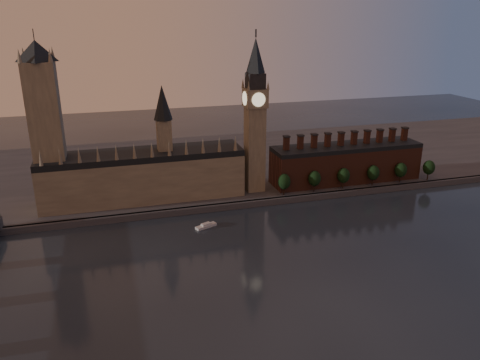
{
  "coord_description": "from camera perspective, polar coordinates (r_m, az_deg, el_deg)",
  "views": [
    {
      "loc": [
        -84.7,
        -181.56,
        118.98
      ],
      "look_at": [
        -16.26,
        55.0,
        32.14
      ],
      "focal_mm": 35.0,
      "sensor_mm": 36.0,
      "label": 1
    }
  ],
  "objects": [
    {
      "name": "embankment_tree_2",
      "position": [
        334.05,
        12.51,
        0.53
      ],
      "size": [
        8.6,
        8.6,
        14.88
      ],
      "color": "black",
      "rests_on": "north_bank"
    },
    {
      "name": "embankment_tree_0",
      "position": [
        315.63,
        5.4,
        -0.2
      ],
      "size": [
        8.6,
        8.6,
        14.88
      ],
      "color": "black",
      "rests_on": "north_bank"
    },
    {
      "name": "palace_of_westminster",
      "position": [
        312.71,
        -11.61,
        0.87
      ],
      "size": [
        130.0,
        30.3,
        74.0
      ],
      "color": "gray",
      "rests_on": "north_bank"
    },
    {
      "name": "ground",
      "position": [
        233.01,
        7.78,
        -11.48
      ],
      "size": [
        900.0,
        900.0,
        0.0
      ],
      "primitive_type": "plane",
      "color": "black",
      "rests_on": "ground"
    },
    {
      "name": "embankment_tree_5",
      "position": [
        370.45,
        22.03,
        1.42
      ],
      "size": [
        8.6,
        8.6,
        14.88
      ],
      "color": "black",
      "rests_on": "north_bank"
    },
    {
      "name": "embankment_tree_3",
      "position": [
        345.26,
        15.94,
        0.86
      ],
      "size": [
        8.6,
        8.6,
        14.88
      ],
      "color": "black",
      "rests_on": "north_bank"
    },
    {
      "name": "big_ben",
      "position": [
        312.8,
        1.84,
        7.95
      ],
      "size": [
        15.0,
        15.0,
        107.0
      ],
      "color": "gray",
      "rests_on": "north_bank"
    },
    {
      "name": "chimney_block",
      "position": [
        349.82,
        12.76,
        2.12
      ],
      "size": [
        110.0,
        25.0,
        37.0
      ],
      "color": "#5A2F22",
      "rests_on": "north_bank"
    },
    {
      "name": "victoria_tower",
      "position": [
        304.6,
        -22.61,
        6.6
      ],
      "size": [
        24.0,
        24.0,
        108.0
      ],
      "color": "gray",
      "rests_on": "north_bank"
    },
    {
      "name": "embankment_tree_4",
      "position": [
        357.3,
        19.01,
        1.16
      ],
      "size": [
        8.6,
        8.6,
        14.88
      ],
      "color": "black",
      "rests_on": "north_bank"
    },
    {
      "name": "river_boat",
      "position": [
        279.63,
        -4.17,
        -5.58
      ],
      "size": [
        13.68,
        8.49,
        2.65
      ],
      "rotation": [
        0.0,
        0.0,
        0.39
      ],
      "color": "silver",
      "rests_on": "ground"
    },
    {
      "name": "embankment_tree_1",
      "position": [
        324.17,
        9.08,
        0.18
      ],
      "size": [
        8.6,
        8.6,
        14.88
      ],
      "color": "black",
      "rests_on": "north_bank"
    },
    {
      "name": "north_bank",
      "position": [
        387.53,
        -2.75,
        1.83
      ],
      "size": [
        900.0,
        182.0,
        4.0
      ],
      "color": "#47474C",
      "rests_on": "ground"
    }
  ]
}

